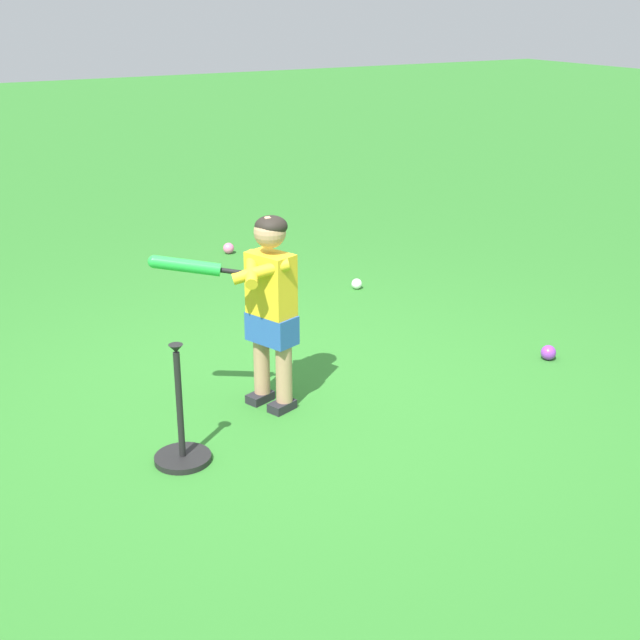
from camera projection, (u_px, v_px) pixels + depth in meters
The scene contains 6 objects.
ground_plane at pixel (290, 392), 4.98m from camera, with size 40.00×40.00×0.00m, color #2D7528.
child_batter at pixel (266, 295), 4.60m from camera, with size 0.38×0.72×1.08m.
play_ball_by_bucket at pixel (548, 353), 5.41m from camera, with size 0.10×0.10×0.10m, color purple.
play_ball_far_right at pixel (229, 248), 7.62m from camera, with size 0.10×0.10×0.10m, color pink.
play_ball_midfield at pixel (357, 284), 6.71m from camera, with size 0.08×0.08×0.08m, color white.
batting_tee at pixel (182, 442), 4.21m from camera, with size 0.28×0.28×0.62m.
Camera 1 is at (4.01, -2.08, 2.16)m, focal length 48.50 mm.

